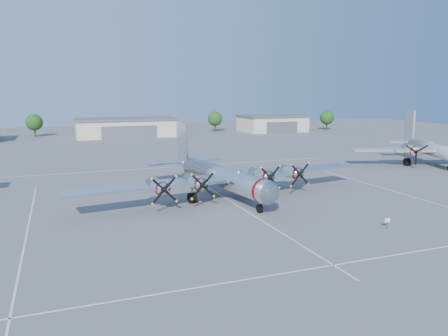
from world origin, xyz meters
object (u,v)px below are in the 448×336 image
object	(u,v)px
tree_east	(215,119)
main_bomber_b29	(219,196)
tree_far_east	(327,118)
hangar_east	(272,123)
info_placard	(387,221)
twin_engine_east	(429,164)
tree_west	(34,122)
hangar_center	(126,127)

from	to	relation	value
tree_east	main_bomber_b29	world-z (taller)	tree_east
tree_far_east	main_bomber_b29	size ratio (longest dim) A/B	0.17
hangar_east	info_placard	distance (m)	105.22
twin_engine_east	tree_east	bearing A→B (deg)	118.23
tree_east	tree_far_east	xyz separation A→B (m)	(38.00, -8.00, 0.00)
main_bomber_b29	twin_engine_east	bearing A→B (deg)	3.61
main_bomber_b29	tree_far_east	bearing A→B (deg)	40.55
tree_west	main_bomber_b29	xyz separation A→B (m)	(24.73, -87.98, -4.22)
tree_far_east	main_bomber_b29	distance (m)	103.73
hangar_center	info_placard	distance (m)	98.68
hangar_center	hangar_east	world-z (taller)	same
hangar_center	info_placard	bearing A→B (deg)	-84.13
main_bomber_b29	info_placard	size ratio (longest dim) A/B	39.52
tree_west	tree_east	distance (m)	55.04
hangar_east	tree_west	distance (m)	73.46
twin_engine_east	info_placard	bearing A→B (deg)	-122.25
tree_far_east	tree_east	bearing A→B (deg)	168.11
info_placard	twin_engine_east	bearing A→B (deg)	53.46
tree_east	twin_engine_east	xyz separation A→B (m)	(13.39, -76.81, -4.22)
tree_west	tree_far_east	world-z (taller)	same
main_bomber_b29	tree_west	bearing A→B (deg)	97.45
tree_east	main_bomber_b29	xyz separation A→B (m)	(-30.27, -85.98, -4.22)
hangar_center	main_bomber_b29	distance (m)	79.99
hangar_east	info_placard	bearing A→B (deg)	-111.12
tree_far_east	twin_engine_east	bearing A→B (deg)	-109.68
main_bomber_b29	twin_engine_east	distance (m)	44.62
info_placard	tree_far_east	bearing A→B (deg)	72.99
main_bomber_b29	tree_east	bearing A→B (deg)	62.35
hangar_east	tree_far_east	bearing A→B (deg)	-5.61
hangar_center	tree_east	xyz separation A→B (m)	(30.00, 6.04, 1.51)
tree_west	twin_engine_east	world-z (taller)	tree_west
tree_east	info_placard	xyz separation A→B (m)	(-19.90, -104.17, -3.53)
hangar_center	tree_far_east	size ratio (longest dim) A/B	4.31
main_bomber_b29	twin_engine_east	world-z (taller)	twin_engine_east
tree_east	tree_far_east	world-z (taller)	same
tree_far_east	main_bomber_b29	bearing A→B (deg)	-131.20
info_placard	tree_east	bearing A→B (deg)	93.23
tree_far_east	tree_west	bearing A→B (deg)	173.86
hangar_center	tree_east	bearing A→B (deg)	11.38
twin_engine_east	tree_far_east	bearing A→B (deg)	88.66
tree_far_east	hangar_center	bearing A→B (deg)	178.35
tree_west	twin_engine_east	distance (m)	104.43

